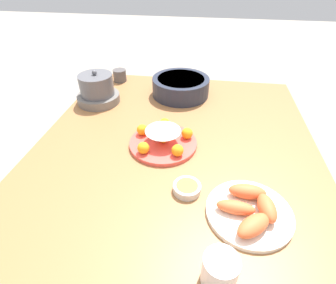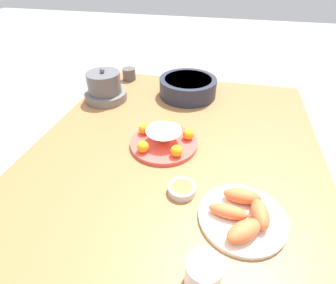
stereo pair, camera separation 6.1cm
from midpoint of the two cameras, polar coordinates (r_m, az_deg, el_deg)
ground_plane at (r=1.53m, az=-0.47°, el=-23.88°), size 12.00×12.00×0.00m
dining_table at (r=1.03m, az=-0.64°, el=-6.32°), size 1.45×1.10×0.70m
cake_plate at (r=1.02m, az=-2.80°, el=0.47°), size 0.26×0.26×0.08m
serving_bowl at (r=1.38m, az=1.49°, el=12.07°), size 0.29×0.29×0.09m
sauce_bowl at (r=0.84m, az=2.04°, el=-10.01°), size 0.09×0.09×0.03m
seafood_platter at (r=0.80m, az=15.34°, el=-14.21°), size 0.25×0.25×0.06m
cup_near at (r=0.66m, az=8.32°, el=-26.07°), size 0.08×0.08×0.09m
cup_far at (r=1.58m, az=-11.58°, el=13.99°), size 0.07×0.07×0.07m
warming_pot at (r=1.36m, az=-16.40°, el=10.75°), size 0.21×0.21×0.17m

